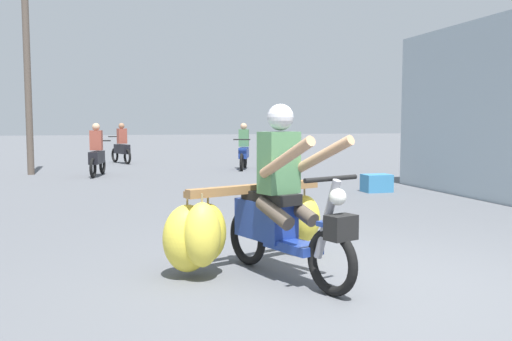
# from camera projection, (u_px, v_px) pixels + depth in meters

# --- Properties ---
(ground_plane) EXTENTS (120.00, 120.00, 0.00)m
(ground_plane) POSITION_uv_depth(u_px,v_px,m) (357.00, 286.00, 4.70)
(ground_plane) COLOR #56595E
(motorbike_main_loaded) EXTENTS (1.82, 1.84, 1.58)m
(motorbike_main_loaded) POSITION_uv_depth(u_px,v_px,m) (248.00, 219.00, 5.02)
(motorbike_main_loaded) COLOR black
(motorbike_main_loaded) RESTS_ON ground
(motorbike_distant_ahead_left) EXTENTS (0.58, 1.60, 1.40)m
(motorbike_distant_ahead_left) POSITION_uv_depth(u_px,v_px,m) (97.00, 155.00, 14.28)
(motorbike_distant_ahead_left) COLOR black
(motorbike_distant_ahead_left) RESTS_ON ground
(motorbike_distant_ahead_right) EXTENTS (0.72, 1.55, 1.40)m
(motorbike_distant_ahead_right) POSITION_uv_depth(u_px,v_px,m) (244.00, 151.00, 16.43)
(motorbike_distant_ahead_right) COLOR black
(motorbike_distant_ahead_right) RESTS_ON ground
(motorbike_distant_far_ahead) EXTENTS (0.74, 1.54, 1.40)m
(motorbike_distant_far_ahead) POSITION_uv_depth(u_px,v_px,m) (122.00, 147.00, 18.78)
(motorbike_distant_far_ahead) COLOR black
(motorbike_distant_far_ahead) RESTS_ON ground
(produce_crate) EXTENTS (0.56, 0.40, 0.36)m
(produce_crate) POSITION_uv_depth(u_px,v_px,m) (377.00, 183.00, 11.08)
(produce_crate) COLOR teal
(produce_crate) RESTS_ON ground
(utility_pole) EXTENTS (0.18, 0.18, 6.76)m
(utility_pole) POSITION_uv_depth(u_px,v_px,m) (27.00, 49.00, 14.48)
(utility_pole) COLOR brown
(utility_pole) RESTS_ON ground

